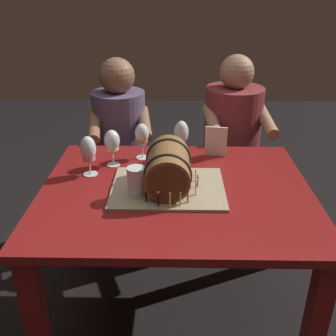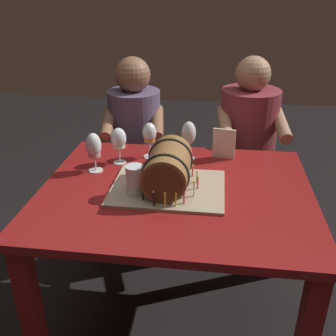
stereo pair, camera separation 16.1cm
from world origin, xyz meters
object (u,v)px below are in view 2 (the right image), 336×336
Objects in this scene: wine_glass_rose at (94,147)px; beer_pint at (135,182)px; wine_glass_empty at (189,134)px; wine_glass_white at (119,140)px; person_seated_left at (136,158)px; menu_card at (224,144)px; barrel_cake at (168,171)px; wine_glass_amber at (149,134)px; dining_table at (176,212)px; person_seated_right at (245,160)px.

beer_pint is (0.23, -0.20, -0.06)m from wine_glass_rose.
beer_pint is at bearing -40.93° from wine_glass_rose.
wine_glass_empty is at bearing 64.74° from beer_pint.
wine_glass_white reaches higher than beer_pint.
wine_glass_empty is at bearing -51.26° from person_seated_left.
person_seated_left is at bearing 150.41° from menu_card.
barrel_cake is 2.64× the size of wine_glass_amber.
wine_glass_empty is at bearing 24.62° from wine_glass_rose.
wine_glass_empty reaches higher than menu_card.
wine_glass_amber is at bearing 112.68° from barrel_cake.
person_seated_left reaches higher than beer_pint.
wine_glass_empty reaches higher than beer_pint.
wine_glass_amber reaches higher than beer_pint.
wine_glass_empty is 0.19m from wine_glass_amber.
barrel_cake is 0.35m from wine_glass_amber.
wine_glass_rose is 1.17× the size of menu_card.
wine_glass_amber reaches higher than wine_glass_white.
barrel_cake is at bearing -167.27° from dining_table.
barrel_cake reaches higher than wine_glass_rose.
wine_glass_amber reaches higher than dining_table.
person_seated_right reaches higher than beer_pint.
person_seated_left is (-0.18, 0.47, -0.35)m from wine_glass_amber.
wine_glass_white reaches higher than menu_card.
barrel_cake is 2.45× the size of wine_glass_empty.
menu_card is (0.17, 0.02, -0.05)m from wine_glass_empty.
dining_table is 6.46× the size of wine_glass_white.
person_seated_right is (0.51, 0.86, -0.26)m from beer_pint.
person_seated_right is (0.51, 0.47, -0.32)m from wine_glass_amber.
wine_glass_rose is 0.74m from person_seated_left.
wine_glass_white is (-0.30, 0.23, 0.24)m from dining_table.
person_seated_left reaches higher than menu_card.
dining_table is 2.42× the size of barrel_cake.
wine_glass_amber is at bearing 33.10° from wine_glass_white.
wine_glass_rose is (-0.42, -0.19, -0.01)m from wine_glass_empty.
person_seated_left is 0.98× the size of person_seated_right.
barrel_cake is 0.42m from menu_card.
wine_glass_empty is at bearing 85.41° from dining_table.
wine_glass_white is 0.52m from menu_card.
wine_glass_empty is 1.46× the size of beer_pint.
wine_glass_amber is 1.36× the size of beer_pint.
wine_glass_rose is at bearing -150.74° from menu_card.
beer_pint is 0.11× the size of person_seated_left.
wine_glass_empty is 0.34m from wine_glass_white.
wine_glass_empty is at bearing -124.75° from person_seated_right.
wine_glass_amber is (-0.13, 0.32, 0.04)m from barrel_cake.
wine_glass_empty reaches higher than wine_glass_amber.
barrel_cake is 0.15m from beer_pint.
wine_glass_white is (0.09, 0.10, 0.00)m from wine_glass_rose.
beer_pint is (0.14, -0.30, -0.06)m from wine_glass_white.
dining_table is 0.99× the size of person_seated_left.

